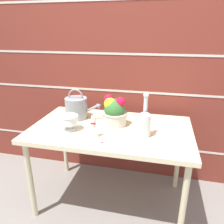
# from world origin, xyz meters

# --- Properties ---
(ground_plane) EXTENTS (12.00, 12.00, 0.00)m
(ground_plane) POSITION_xyz_m (0.00, 0.00, 0.00)
(ground_plane) COLOR gray
(brick_wall) EXTENTS (3.60, 0.08, 2.20)m
(brick_wall) POSITION_xyz_m (0.00, 0.52, 1.10)
(brick_wall) COLOR maroon
(brick_wall) RESTS_ON ground_plane
(patio_table) EXTENTS (1.30, 0.77, 0.74)m
(patio_table) POSITION_xyz_m (0.00, 0.00, 0.67)
(patio_table) COLOR beige
(patio_table) RESTS_ON ground_plane
(watering_can) EXTENTS (0.34, 0.19, 0.27)m
(watering_can) POSITION_xyz_m (-0.35, 0.13, 0.84)
(watering_can) COLOR gray
(watering_can) RESTS_ON patio_table
(crystal_pedestal_bowl) EXTENTS (0.14, 0.14, 0.12)m
(crystal_pedestal_bowl) POSITION_xyz_m (-0.31, -0.12, 0.82)
(crystal_pedestal_bowl) COLOR silver
(crystal_pedestal_bowl) RESTS_ON patio_table
(flower_planter) EXTENTS (0.22, 0.22, 0.25)m
(flower_planter) POSITION_xyz_m (0.01, 0.07, 0.86)
(flower_planter) COLOR beige
(flower_planter) RESTS_ON patio_table
(glass_decanter) EXTENTS (0.09, 0.09, 0.34)m
(glass_decanter) POSITION_xyz_m (0.28, -0.10, 0.86)
(glass_decanter) COLOR silver
(glass_decanter) RESTS_ON patio_table
(figurine_vase) EXTENTS (0.07, 0.07, 0.18)m
(figurine_vase) POSITION_xyz_m (-0.08, -0.20, 0.81)
(figurine_vase) COLOR white
(figurine_vase) RESTS_ON patio_table
(fallen_petal) EXTENTS (0.01, 0.01, 0.01)m
(fallen_petal) POSITION_xyz_m (0.00, -0.27, 0.74)
(fallen_petal) COLOR red
(fallen_petal) RESTS_ON patio_table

